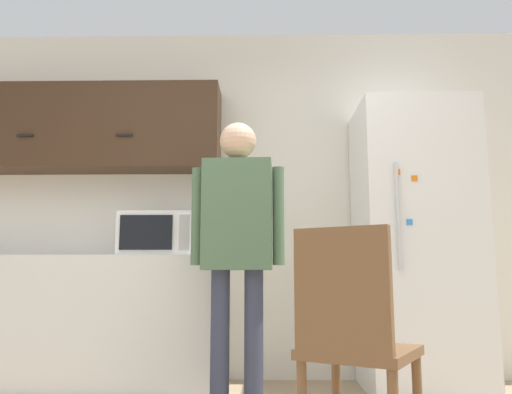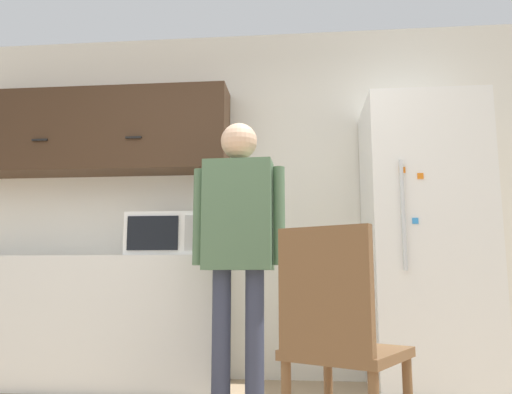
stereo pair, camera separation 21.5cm
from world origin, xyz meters
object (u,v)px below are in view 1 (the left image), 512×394
at_px(person, 237,230).
at_px(chair, 353,336).
at_px(refrigerator, 416,244).
at_px(microwave, 159,235).

distance_m(person, chair, 1.15).
relative_size(person, chair, 1.78).
xyz_separation_m(person, refrigerator, (1.20, 0.51, -0.05)).
xyz_separation_m(person, chair, (0.51, -0.90, -0.50)).
bearing_deg(microwave, person, -42.55).
bearing_deg(microwave, refrigerator, -0.76).
bearing_deg(microwave, chair, -52.68).
distance_m(refrigerator, chair, 1.63).
xyz_separation_m(microwave, person, (0.58, -0.53, -0.02)).
height_order(person, chair, person).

